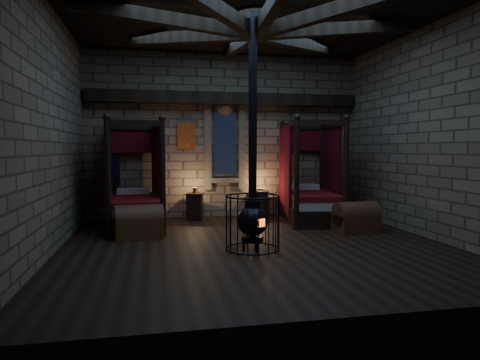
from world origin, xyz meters
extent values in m
cube|color=black|center=(0.00, 0.00, 0.00)|extent=(7.00, 7.00, 0.01)
cube|color=#847054|center=(0.00, 3.50, 2.10)|extent=(7.00, 0.02, 4.20)
cube|color=#847054|center=(0.00, -3.50, 2.10)|extent=(7.00, 0.02, 4.20)
cube|color=#847054|center=(-3.50, 0.00, 2.10)|extent=(0.02, 7.00, 4.20)
cube|color=#847054|center=(3.50, 0.00, 2.10)|extent=(0.02, 7.00, 4.20)
cube|color=black|center=(0.00, 0.00, 4.20)|extent=(7.00, 7.00, 0.01)
cube|color=black|center=(0.00, 3.32, 3.05)|extent=(6.86, 0.35, 0.30)
cylinder|color=black|center=(0.00, 0.00, 4.05)|extent=(0.70, 0.70, 0.25)
cube|color=black|center=(0.00, 3.45, 1.90)|extent=(0.55, 0.04, 1.60)
cube|color=maroon|center=(-1.00, 3.46, 2.10)|extent=(0.45, 0.03, 0.65)
cube|color=black|center=(-2.80, 3.34, 1.45)|extent=(0.30, 0.10, 1.15)
cube|color=black|center=(2.80, 3.34, 1.45)|extent=(0.30, 0.10, 1.15)
cube|color=black|center=(-2.26, 2.21, 0.19)|extent=(1.32, 2.30, 0.38)
cube|color=beige|center=(-2.26, 2.21, 0.49)|extent=(1.18, 2.12, 0.23)
cube|color=maroon|center=(-2.26, 2.21, 0.64)|extent=(1.25, 2.16, 0.11)
cube|color=beige|center=(-2.33, 3.02, 0.74)|extent=(0.77, 0.43, 0.15)
cube|color=#630815|center=(-2.35, 3.30, 1.96)|extent=(1.17, 0.15, 0.58)
cylinder|color=black|center=(-2.70, 1.11, 1.17)|extent=(0.12, 0.12, 2.34)
cylinder|color=black|center=(-2.88, 3.23, 1.17)|extent=(0.12, 0.12, 2.34)
cylinder|color=black|center=(-1.65, 1.20, 1.17)|extent=(0.12, 0.12, 2.34)
cylinder|color=black|center=(-1.82, 3.31, 1.17)|extent=(0.12, 0.12, 2.34)
cube|color=#630815|center=(-2.85, 2.48, 1.22)|extent=(0.19, 1.59, 2.07)
cube|color=#630815|center=(-1.73, 2.58, 1.22)|extent=(0.19, 1.59, 2.07)
cube|color=black|center=(1.92, 2.29, 0.20)|extent=(1.50, 2.42, 0.39)
cube|color=beige|center=(1.92, 2.29, 0.50)|extent=(1.35, 2.23, 0.24)
cube|color=maroon|center=(1.92, 2.29, 0.65)|extent=(1.42, 2.28, 0.11)
cube|color=beige|center=(2.05, 3.11, 0.76)|extent=(0.81, 0.49, 0.15)
cube|color=#630815|center=(2.09, 3.40, 2.02)|extent=(1.19, 0.23, 0.60)
cylinder|color=black|center=(1.22, 1.30, 1.20)|extent=(0.12, 0.12, 2.40)
cylinder|color=black|center=(1.55, 3.45, 1.20)|extent=(0.12, 0.12, 2.40)
cylinder|color=black|center=(2.30, 1.13, 1.20)|extent=(0.12, 0.12, 2.40)
cylinder|color=black|center=(2.63, 3.29, 1.20)|extent=(0.12, 0.12, 2.40)
cube|color=#630815|center=(1.40, 2.70, 1.25)|extent=(0.31, 1.63, 2.13)
cube|color=#630815|center=(2.54, 2.53, 1.25)|extent=(0.31, 1.63, 2.13)
cube|color=brown|center=(-2.13, 1.09, 0.19)|extent=(0.99, 0.68, 0.38)
cylinder|color=brown|center=(-2.13, 1.09, 0.38)|extent=(0.99, 0.68, 0.56)
cube|color=olive|center=(-2.55, 1.04, 0.19)|extent=(0.13, 0.59, 0.41)
cube|color=olive|center=(-1.70, 1.15, 0.19)|extent=(0.13, 0.59, 0.41)
cube|color=brown|center=(2.40, 0.81, 0.19)|extent=(0.94, 0.63, 0.37)
cylinder|color=brown|center=(2.40, 0.81, 0.37)|extent=(0.94, 0.63, 0.55)
cube|color=olive|center=(1.98, 0.78, 0.19)|extent=(0.11, 0.57, 0.39)
cube|color=olive|center=(2.81, 0.85, 0.19)|extent=(0.11, 0.57, 0.39)
cube|color=black|center=(-0.84, 3.02, 0.32)|extent=(0.46, 0.45, 0.64)
cube|color=black|center=(-0.84, 3.02, 0.65)|extent=(0.50, 0.49, 0.04)
cylinder|color=olive|center=(-0.84, 3.02, 0.75)|extent=(0.09, 0.09, 0.15)
cube|color=black|center=(0.88, 3.14, 0.33)|extent=(0.47, 0.46, 0.65)
cube|color=black|center=(0.88, 3.14, 0.67)|extent=(0.51, 0.50, 0.04)
cube|color=brown|center=(0.88, 3.14, 0.73)|extent=(0.19, 0.16, 0.05)
cylinder|color=black|center=(-0.16, -0.42, 0.21)|extent=(0.38, 0.38, 0.10)
sphere|color=black|center=(-0.16, -0.42, 0.53)|extent=(0.54, 0.54, 0.54)
cylinder|color=black|center=(-0.16, -0.42, 0.81)|extent=(0.27, 0.27, 0.13)
cube|color=#FF5914|center=(-0.06, -0.66, 0.53)|extent=(0.13, 0.07, 0.13)
cylinder|color=black|center=(-0.16, -0.42, 2.46)|extent=(0.14, 0.14, 3.19)
torus|color=black|center=(-0.16, -0.42, 0.04)|extent=(0.95, 0.95, 0.03)
torus|color=black|center=(-0.16, -0.42, 0.96)|extent=(0.95, 0.95, 0.03)
camera|label=1|loc=(-1.81, -7.55, 1.76)|focal=32.00mm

